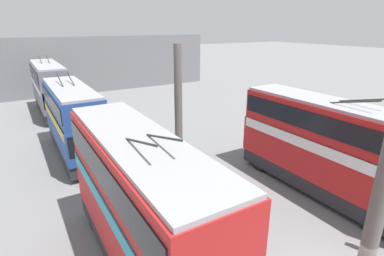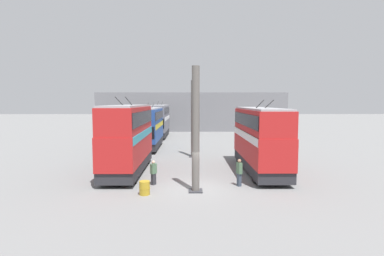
{
  "view_description": "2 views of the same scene",
  "coord_description": "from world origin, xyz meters",
  "px_view_note": "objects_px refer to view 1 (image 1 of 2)",
  "views": [
    {
      "loc": [
        -4.08,
        8.3,
        8.69
      ],
      "look_at": [
        10.85,
        -0.7,
        2.67
      ],
      "focal_mm": 28.0,
      "sensor_mm": 36.0,
      "label": 1
    },
    {
      "loc": [
        -18.75,
        0.37,
        5.54
      ],
      "look_at": [
        7.54,
        0.16,
        3.26
      ],
      "focal_mm": 28.0,
      "sensor_mm": 36.0,
      "label": 2
    }
  ],
  "objects_px": {
    "bus_right_far": "(49,86)",
    "bus_left_near": "(326,142)",
    "bus_right_near": "(141,198)",
    "bus_right_mid": "(73,117)",
    "person_by_left_row": "(374,232)"
  },
  "relations": [
    {
      "from": "bus_right_far",
      "to": "person_by_left_row",
      "type": "height_order",
      "value": "bus_right_far"
    },
    {
      "from": "bus_left_near",
      "to": "bus_right_far",
      "type": "height_order",
      "value": "bus_right_far"
    },
    {
      "from": "bus_right_near",
      "to": "bus_right_far",
      "type": "xyz_separation_m",
      "value": [
        24.39,
        0.0,
        -0.1
      ]
    },
    {
      "from": "bus_right_mid",
      "to": "bus_right_near",
      "type": "bearing_deg",
      "value": -180.0
    },
    {
      "from": "bus_right_far",
      "to": "bus_right_near",
      "type": "bearing_deg",
      "value": 180.0
    },
    {
      "from": "bus_left_near",
      "to": "bus_right_mid",
      "type": "distance_m",
      "value": 15.89
    },
    {
      "from": "bus_right_mid",
      "to": "bus_right_far",
      "type": "height_order",
      "value": "bus_right_far"
    },
    {
      "from": "person_by_left_row",
      "to": "bus_right_mid",
      "type": "bearing_deg",
      "value": -82.64
    },
    {
      "from": "bus_left_near",
      "to": "person_by_left_row",
      "type": "xyz_separation_m",
      "value": [
        -4.12,
        2.28,
        -1.93
      ]
    },
    {
      "from": "bus_right_near",
      "to": "bus_right_mid",
      "type": "height_order",
      "value": "bus_right_near"
    },
    {
      "from": "bus_right_mid",
      "to": "bus_right_far",
      "type": "bearing_deg",
      "value": -0.0
    },
    {
      "from": "bus_left_near",
      "to": "bus_right_near",
      "type": "distance_m",
      "value": 10.37
    },
    {
      "from": "bus_right_far",
      "to": "person_by_left_row",
      "type": "xyz_separation_m",
      "value": [
        -28.32,
        -8.09,
        -1.94
      ]
    },
    {
      "from": "bus_left_near",
      "to": "bus_right_mid",
      "type": "relative_size",
      "value": 1.11
    },
    {
      "from": "bus_right_far",
      "to": "bus_left_near",
      "type": "bearing_deg",
      "value": -156.8
    }
  ]
}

